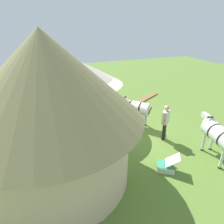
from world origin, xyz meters
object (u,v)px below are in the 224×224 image
patio_chair_east_end (89,126)px  patio_chair_west_end (82,107)px  patio_dining_table (84,113)px  thatched_hut (49,107)px  guest_beside_umbrella (44,115)px  standing_watcher (165,119)px  patio_chair_near_hut (60,117)px  striped_lounge_chair (168,164)px  shade_umbrella (81,73)px  patio_chair_near_lawn (104,111)px  zebra_by_umbrella (135,107)px  zebra_nearest_camera (219,135)px

patio_chair_east_end → patio_chair_west_end: size_ratio=1.00×
patio_dining_table → thatched_hut: bearing=153.0°
thatched_hut → guest_beside_umbrella: bearing=2.9°
standing_watcher → patio_chair_west_end: bearing=90.9°
patio_chair_near_hut → striped_lounge_chair: bearing=42.4°
shade_umbrella → patio_chair_near_lawn: bearing=-83.2°
patio_chair_east_end → guest_beside_umbrella: (0.99, 1.93, 0.43)m
patio_dining_table → striped_lounge_chair: bearing=-156.2°
patio_chair_east_end → patio_dining_table: bearing=90.0°
shade_umbrella → standing_watcher: size_ratio=2.37×
patio_chair_near_hut → standing_watcher: size_ratio=0.53×
striped_lounge_chair → zebra_by_umbrella: size_ratio=0.56×
patio_chair_east_end → patio_chair_near_lawn: 1.83m
patio_chair_near_lawn → patio_dining_table: bearing=90.0°
patio_chair_west_end → guest_beside_umbrella: bearing=41.3°
patio_chair_east_end → zebra_nearest_camera: size_ratio=0.41×
shade_umbrella → standing_watcher: bearing=-131.5°
guest_beside_umbrella → standing_watcher: 5.73m
thatched_hut → patio_dining_table: size_ratio=3.88×
shade_umbrella → zebra_by_umbrella: bearing=-110.6°
thatched_hut → striped_lounge_chair: (-1.13, -3.87, -2.44)m
patio_chair_west_end → patio_chair_near_hut: 1.70m
patio_chair_west_end → patio_dining_table: bearing=90.0°
thatched_hut → patio_chair_east_end: bearing=-37.0°
thatched_hut → patio_chair_east_end: thatched_hut is taller
patio_chair_near_hut → guest_beside_umbrella: guest_beside_umbrella is taller
patio_chair_near_hut → guest_beside_umbrella: size_ratio=0.57×
standing_watcher → zebra_nearest_camera: (-1.93, -1.15, 0.03)m
shade_umbrella → zebra_by_umbrella: (-0.94, -2.50, -1.81)m
standing_watcher → patio_chair_east_end: bearing=117.8°
shade_umbrella → thatched_hut: bearing=153.0°
thatched_hut → shade_umbrella: (3.55, -1.81, 0.09)m
patio_dining_table → patio_chair_near_hut: bearing=81.4°
patio_chair_near_lawn → striped_lounge_chair: 4.90m
patio_dining_table → zebra_nearest_camera: zebra_nearest_camera is taller
zebra_by_umbrella → patio_chair_west_end: bearing=95.9°
patio_chair_near_lawn → thatched_hut: bearing=134.0°
shade_umbrella → standing_watcher: 4.55m
shade_umbrella → patio_chair_west_end: bearing=-8.1°
patio_chair_west_end → guest_beside_umbrella: (-1.41, 2.15, 0.43)m
zebra_nearest_camera → standing_watcher: bearing=131.5°
patio_chair_east_end → patio_chair_west_end: (2.40, -0.21, 0.00)m
zebra_nearest_camera → patio_chair_east_end: bearing=151.7°
patio_chair_near_lawn → patio_chair_near_hut: (0.04, 2.39, 0.00)m
patio_chair_near_lawn → standing_watcher: (-2.92, -1.95, 0.51)m
thatched_hut → zebra_nearest_camera: (-1.16, -6.11, -1.65)m
thatched_hut → patio_chair_west_end: bearing=-22.7°
striped_lounge_chair → zebra_nearest_camera: bearing=-59.6°
standing_watcher → striped_lounge_chair: size_ratio=1.79×
patio_dining_table → zebra_by_umbrella: (-0.94, -2.50, 0.32)m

